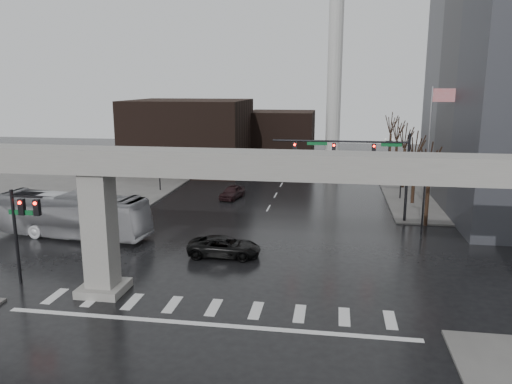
{
  "coord_description": "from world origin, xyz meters",
  "views": [
    {
      "loc": [
        6.4,
        -26.15,
        12.26
      ],
      "look_at": [
        0.81,
        8.93,
        4.5
      ],
      "focal_mm": 35.0,
      "sensor_mm": 36.0,
      "label": 1
    }
  ],
  "objects_px": {
    "signal_mast_arm": "(364,157)",
    "pickup_truck": "(224,247)",
    "far_car": "(232,192)",
    "city_bus": "(71,215)"
  },
  "relations": [
    {
      "from": "pickup_truck",
      "to": "signal_mast_arm",
      "type": "bearing_deg",
      "value": -44.02
    },
    {
      "from": "signal_mast_arm",
      "to": "city_bus",
      "type": "xyz_separation_m",
      "value": [
        -23.54,
        -8.69,
        -4.0
      ]
    },
    {
      "from": "signal_mast_arm",
      "to": "pickup_truck",
      "type": "xyz_separation_m",
      "value": [
        -10.25,
        -11.46,
        -5.1
      ]
    },
    {
      "from": "city_bus",
      "to": "pickup_truck",
      "type": "bearing_deg",
      "value": -95.31
    },
    {
      "from": "pickup_truck",
      "to": "city_bus",
      "type": "xyz_separation_m",
      "value": [
        -13.29,
        2.77,
        1.1
      ]
    },
    {
      "from": "signal_mast_arm",
      "to": "pickup_truck",
      "type": "relative_size",
      "value": 2.31
    },
    {
      "from": "signal_mast_arm",
      "to": "pickup_truck",
      "type": "bearing_deg",
      "value": -131.81
    },
    {
      "from": "signal_mast_arm",
      "to": "far_car",
      "type": "height_order",
      "value": "signal_mast_arm"
    },
    {
      "from": "signal_mast_arm",
      "to": "far_car",
      "type": "relative_size",
      "value": 2.9
    },
    {
      "from": "pickup_truck",
      "to": "far_car",
      "type": "xyz_separation_m",
      "value": [
        -3.2,
        18.23,
        -0.02
      ]
    }
  ]
}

